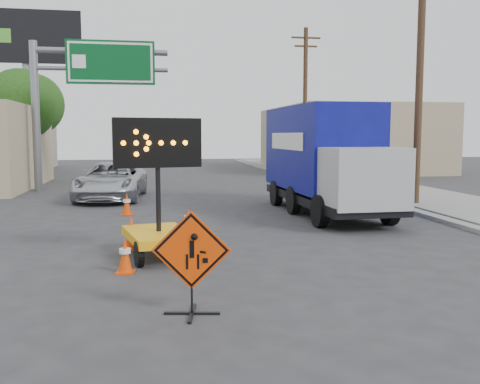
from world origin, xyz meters
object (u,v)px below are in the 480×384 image
object	(u,v)px
construction_sign	(191,260)
box_truck	(325,165)
pickup_truck	(111,181)
arrow_board	(159,226)

from	to	relation	value
construction_sign	box_truck	size ratio (longest dim) A/B	0.20
construction_sign	pickup_truck	world-z (taller)	construction_sign
construction_sign	arrow_board	bearing A→B (deg)	105.89
arrow_board	pickup_truck	bearing A→B (deg)	87.00
box_truck	arrow_board	bearing A→B (deg)	-136.42
construction_sign	box_truck	xyz separation A→B (m)	(5.12, 9.28, 0.79)
box_truck	construction_sign	bearing A→B (deg)	-120.18
construction_sign	pickup_truck	bearing A→B (deg)	108.12
construction_sign	pickup_truck	distance (m)	14.65
construction_sign	pickup_truck	xyz separation A→B (m)	(-2.08, 14.50, -0.07)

